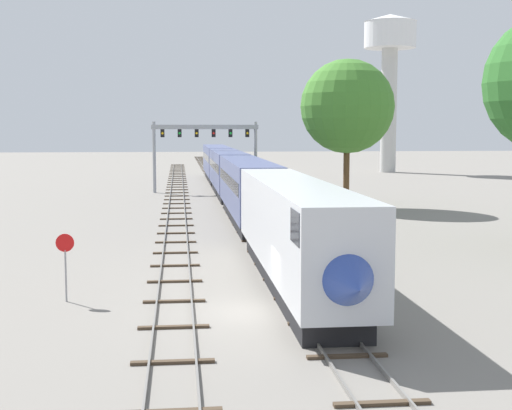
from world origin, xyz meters
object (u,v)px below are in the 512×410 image
object	(u,v)px
signal_gantry	(205,140)
water_tower	(390,52)
stop_sign	(65,258)
trackside_tree_mid	(347,107)
passenger_train	(235,178)

from	to	relation	value
signal_gantry	water_tower	xyz separation A→B (m)	(31.62, 35.36, 13.82)
stop_sign	trackside_tree_mid	distance (m)	40.67
water_tower	stop_sign	distance (m)	97.65
passenger_train	trackside_tree_mid	distance (m)	12.23
trackside_tree_mid	signal_gantry	bearing A→B (deg)	124.90
passenger_train	stop_sign	size ratio (longest dim) A/B	31.90
passenger_train	trackside_tree_mid	xyz separation A→B (m)	(10.00, -2.40, 6.62)
signal_gantry	stop_sign	bearing A→B (deg)	-98.44
passenger_train	signal_gantry	distance (m)	15.68
trackside_tree_mid	stop_sign	bearing A→B (deg)	-120.00
passenger_train	water_tower	world-z (taller)	water_tower
signal_gantry	stop_sign	xyz separation A→B (m)	(-7.75, -52.20, -4.04)
passenger_train	trackside_tree_mid	world-z (taller)	trackside_tree_mid
stop_sign	trackside_tree_mid	bearing A→B (deg)	60.00
water_tower	passenger_train	bearing A→B (deg)	-120.17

